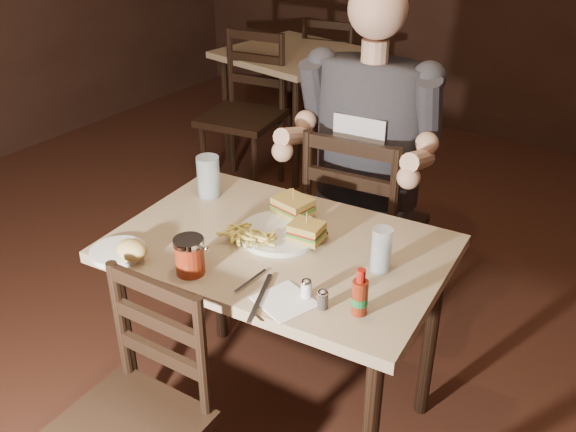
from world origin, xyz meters
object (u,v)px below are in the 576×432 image
Objects in this scene: glass_left at (209,177)px; syrup_dispenser at (190,256)px; bg_chair_near at (242,117)px; dinner_plate at (280,234)px; bg_table at (292,64)px; chair_near at (125,431)px; diner at (367,117)px; main_table at (279,268)px; hot_sauce at (360,292)px; chair_far at (364,228)px; side_plate at (118,253)px; glass_right at (381,249)px; bg_chair_far at (334,78)px.

glass_left is 0.51m from syrup_dispenser.
bg_chair_near is 3.52× the size of dinner_plate.
bg_table is 1.06× the size of chair_near.
chair_near is 7.22× the size of syrup_dispenser.
chair_near is 0.88× the size of bg_chair_near.
bg_table is at bearing 123.55° from dinner_plate.
chair_near is at bearing -95.69° from dinner_plate.
diner is at bearing 91.75° from dinner_plate.
hot_sauce reaches higher than main_table.
chair_far is 1.04m from hot_sauce.
chair_far is at bearing -40.71° from bg_chair_near.
glass_left is 0.91× the size of side_plate.
chair_far is 1.13× the size of chair_near.
chair_far is 3.52× the size of dinner_plate.
glass_right is at bearing 103.35° from hot_sauce.
chair_near is 3.11× the size of dinner_plate.
bg_chair_far is at bearing 117.38° from dinner_plate.
bg_chair_near reaches higher than bg_table.
glass_left is at bearing -63.97° from bg_table.
bg_chair_far is (-1.28, 1.86, -0.03)m from chair_far.
chair_far is 0.96× the size of diner.
chair_far reaches higher than bg_chair_far.
syrup_dispenser is at bearing -113.02° from main_table.
glass_left is at bearing -133.08° from diner.
bg_table is at bearing 77.03° from bg_chair_far.
glass_left is 1.31× the size of syrup_dispenser.
hot_sauce is at bearing 12.70° from side_plate.
diner reaches higher than glass_left.
main_table is 1.17× the size of chair_far.
chair_far is 0.76m from glass_left.
chair_near is 0.94× the size of bg_chair_far.
bg_chair_near is at bearing 117.76° from chair_near.
main_table is 0.69m from chair_near.
glass_right reaches higher than side_plate.
chair_far is 8.18× the size of syrup_dispenser.
side_plate is at bearing 95.11° from bg_chair_far.
bg_table is at bearing 116.03° from glass_left.
glass_left is 1.10× the size of glass_right.
bg_chair_near reaches higher than bg_chair_far.
bg_chair_far is 0.90× the size of diner.
chair_near is 0.79m from hot_sauce.
hot_sauce reaches higher than glass_right.
syrup_dispenser is at bearing 12.45° from side_plate.
main_table is at bearing -17.62° from glass_left.
bg_table is (-1.33, 2.00, 0.01)m from main_table.
side_plate is (-0.36, -0.39, -0.00)m from dinner_plate.
chair_far reaches higher than side_plate.
dinner_plate is at bearing -177.78° from glass_right.
bg_chair_near is at bearing 136.60° from hot_sauce.
dinner_plate is (1.30, -1.41, 0.30)m from bg_chair_near.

